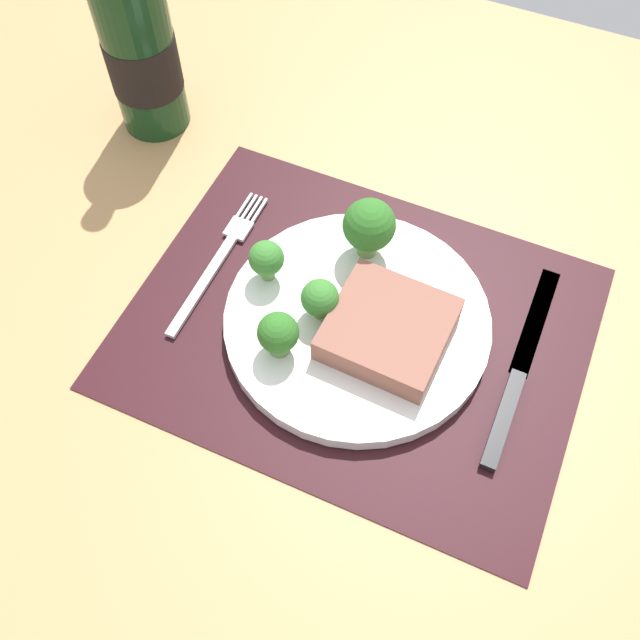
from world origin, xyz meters
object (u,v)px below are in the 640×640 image
plate (357,321)px  steak (388,329)px  fork (219,260)px  wine_bottle (140,51)px  knife (517,379)px

plate → steak: bearing=-14.6°
fork → wine_bottle: bearing=135.7°
fork → knife: bearing=-2.7°
plate → steak: (3.36, -0.87, 2.20)cm
steak → wine_bottle: (-35.79, 17.89, 6.29)cm
fork → knife: 31.55cm
steak → fork: 19.52cm
steak → plate: bearing=165.4°
plate → knife: 15.72cm
plate → wine_bottle: 37.59cm
steak → knife: bearing=6.5°
knife → fork: bearing=176.2°
fork → knife: size_ratio=0.83×
plate → knife: (15.70, 0.53, -0.50)cm
knife → wine_bottle: 51.67cm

